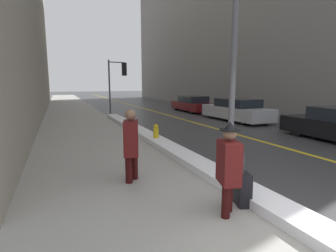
# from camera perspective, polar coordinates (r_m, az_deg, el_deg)

# --- Properties ---
(ground_plane) EXTENTS (160.00, 160.00, 0.00)m
(ground_plane) POSITION_cam_1_polar(r_m,az_deg,el_deg) (4.46, 27.43, -20.96)
(ground_plane) COLOR #38383A
(sidewalk_slab) EXTENTS (4.00, 80.00, 0.01)m
(sidewalk_slab) POSITION_cam_1_polar(r_m,az_deg,el_deg) (17.56, -19.09, 1.55)
(sidewalk_slab) COLOR #9E9B93
(sidewalk_slab) RESTS_ON ground
(road_centre_stripe) EXTENTS (0.16, 80.00, 0.00)m
(road_centre_stripe) POSITION_cam_1_polar(r_m,az_deg,el_deg) (18.90, -0.63, 2.54)
(road_centre_stripe) COLOR gold
(road_centre_stripe) RESTS_ON ground
(snow_bank_curb) EXTENTS (0.64, 16.58, 0.19)m
(snow_bank_curb) POSITION_cam_1_polar(r_m,az_deg,el_deg) (9.97, -3.11, -2.86)
(snow_bank_curb) COLOR white
(snow_bank_curb) RESTS_ON ground
(lamp_post) EXTENTS (0.28, 0.28, 5.05)m
(lamp_post) POSITION_cam_1_polar(r_m,az_deg,el_deg) (5.54, 14.22, 17.68)
(lamp_post) COLOR #515156
(lamp_post) RESTS_ON ground
(traffic_light_near) EXTENTS (1.31, 0.39, 3.80)m
(traffic_light_near) POSITION_cam_1_polar(r_m,az_deg,el_deg) (18.89, -10.72, 10.72)
(traffic_light_near) COLOR #515156
(traffic_light_near) RESTS_ON ground
(pedestrian_in_fedora) EXTENTS (0.41, 0.54, 1.57)m
(pedestrian_in_fedora) POSITION_cam_1_polar(r_m,az_deg,el_deg) (4.40, 13.06, -8.32)
(pedestrian_in_fedora) COLOR #340C0C
(pedestrian_in_fedora) RESTS_ON ground
(pedestrian_trailing) EXTENTS (0.45, 0.59, 1.63)m
(pedestrian_trailing) POSITION_cam_1_polar(r_m,az_deg,el_deg) (5.82, -8.03, -3.46)
(pedestrian_trailing) COLOR #340C0C
(pedestrian_trailing) RESTS_ON ground
(parked_car_silver) EXTENTS (1.77, 4.89, 1.31)m
(parked_car_silver) POSITION_cam_1_polar(r_m,az_deg,el_deg) (16.12, 14.60, 3.34)
(parked_car_silver) COLOR #B2B2B7
(parked_car_silver) RESTS_ON ground
(parked_car_maroon) EXTENTS (1.79, 4.69, 1.25)m
(parked_car_maroon) POSITION_cam_1_polar(r_m,az_deg,el_deg) (20.95, 5.34, 4.77)
(parked_car_maroon) COLOR #600F14
(parked_car_maroon) RESTS_ON ground
(rolling_suitcase) EXTENTS (0.31, 0.41, 0.95)m
(rolling_suitcase) POSITION_cam_1_polar(r_m,az_deg,el_deg) (4.99, 15.91, -13.13)
(rolling_suitcase) COLOR black
(rolling_suitcase) RESTS_ON ground
(fire_hydrant) EXTENTS (0.20, 0.20, 0.70)m
(fire_hydrant) POSITION_cam_1_polar(r_m,az_deg,el_deg) (9.72, -2.64, -1.67)
(fire_hydrant) COLOR gold
(fire_hydrant) RESTS_ON ground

